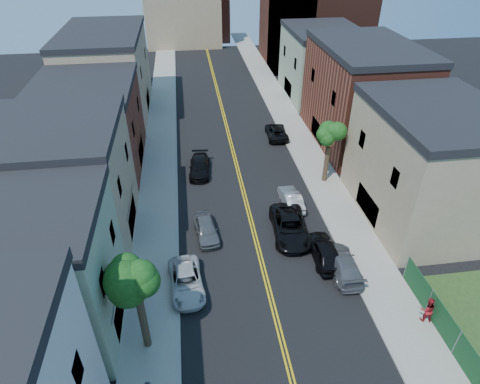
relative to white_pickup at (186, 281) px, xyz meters
name	(u,v)px	position (x,y,z in m)	size (l,w,h in m)	color
sidewalk_left	(160,143)	(-2.40, 21.81, -0.59)	(3.20, 100.00, 0.15)	gray
sidewalk_right	(298,135)	(13.40, 21.81, -0.59)	(3.20, 100.00, 0.15)	gray
curb_left	(175,142)	(-0.65, 21.81, -0.59)	(0.30, 100.00, 0.15)	gray
curb_right	(283,135)	(11.65, 21.81, -0.59)	(0.30, 100.00, 0.15)	gray
bldg_left_palegrn	(29,280)	(-8.50, -2.19, 3.59)	(9.00, 8.00, 8.50)	gray
bldg_left_tan_near	(64,188)	(-8.50, 6.81, 3.84)	(9.00, 10.00, 9.00)	#998466
bldg_left_brick	(90,130)	(-8.50, 17.81, 3.34)	(9.00, 12.00, 8.00)	brown
bldg_left_tan_far	(108,75)	(-8.50, 31.81, 4.09)	(9.00, 16.00, 9.50)	#998466
bldg_right_tan	(428,168)	(19.50, 5.81, 3.84)	(9.00, 12.00, 9.00)	#998466
bldg_right_brick	(361,98)	(19.50, 19.81, 4.34)	(9.00, 14.00, 10.00)	brown
bldg_right_palegrn	(321,65)	(19.50, 33.81, 3.59)	(9.00, 12.00, 8.50)	gray
church	(309,19)	(21.83, 48.88, 6.58)	(16.20, 14.20, 22.60)	#4C2319
backdrop_left	(183,12)	(1.50, 63.81, 5.34)	(14.00, 8.00, 12.00)	#998466
backdrop_center	(203,13)	(5.50, 67.81, 4.34)	(10.00, 8.00, 10.00)	brown
fence_right	(472,367)	(15.00, -8.69, 0.44)	(0.04, 15.00, 1.90)	#143F1E
tree_left_mid	(132,265)	(-2.38, -4.18, 5.92)	(5.20, 5.20, 9.29)	#3C2F1E
tree_right_far	(332,126)	(13.42, 11.82, 5.10)	(4.40, 4.40, 8.03)	#3C2F1E
white_pickup	(186,281)	(0.00, 0.00, 0.00)	(2.19, 4.76, 1.32)	beige
grey_car_left	(206,229)	(1.70, 5.32, 0.04)	(1.66, 4.14, 1.41)	#53575B
black_car_left	(199,167)	(1.70, 15.02, 0.02)	(1.91, 4.71, 1.37)	black
grey_car_right	(343,264)	(11.00, 0.12, 0.04)	(1.96, 4.83, 1.40)	#57595E
black_car_right	(325,251)	(10.11, 1.50, 0.13)	(1.86, 4.62, 1.57)	black
silver_car_right	(291,199)	(9.30, 8.45, 0.02)	(1.44, 4.14, 1.37)	#B7BAC0
dark_car_right_far	(276,132)	(10.85, 21.70, 0.00)	(2.18, 4.74, 1.32)	black
black_suv_lane	(290,226)	(8.25, 4.59, 0.14)	(2.66, 5.77, 1.60)	black
pedestrian_right	(427,309)	(14.60, -4.74, 0.41)	(0.89, 0.70, 1.84)	maroon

